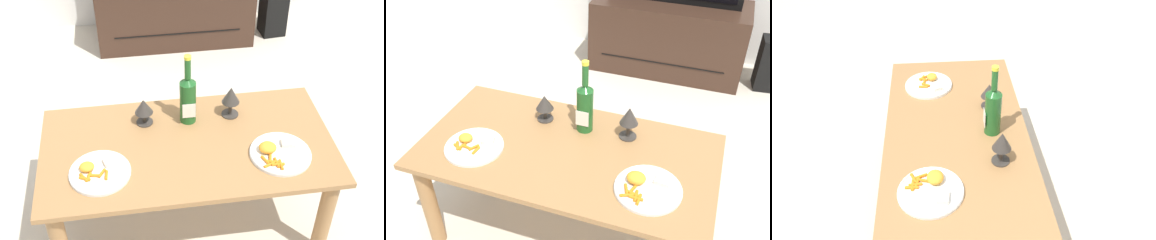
% 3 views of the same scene
% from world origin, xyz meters
% --- Properties ---
extents(ground_plane, '(6.40, 6.40, 0.00)m').
position_xyz_m(ground_plane, '(0.00, 0.00, 0.00)').
color(ground_plane, beige).
extents(dining_table, '(1.27, 0.66, 0.51)m').
position_xyz_m(dining_table, '(0.00, 0.00, 0.42)').
color(dining_table, '#9E7042').
rests_on(dining_table, ground_plane).
extents(tv_stand, '(1.14, 0.48, 0.54)m').
position_xyz_m(tv_stand, '(0.15, 1.79, 0.27)').
color(tv_stand, '#382319').
rests_on(tv_stand, ground_plane).
extents(floor_speaker, '(0.19, 0.19, 0.39)m').
position_xyz_m(floor_speaker, '(0.90, 1.75, 0.19)').
color(floor_speaker, black).
rests_on(floor_speaker, ground_plane).
extents(wine_bottle, '(0.07, 0.08, 0.35)m').
position_xyz_m(wine_bottle, '(0.02, 0.16, 0.64)').
color(wine_bottle, '#1E5923').
rests_on(wine_bottle, dining_table).
extents(goblet_left, '(0.08, 0.08, 0.13)m').
position_xyz_m(goblet_left, '(-0.17, 0.17, 0.60)').
color(goblet_left, '#38332D').
rests_on(goblet_left, dining_table).
extents(goblet_right, '(0.08, 0.08, 0.15)m').
position_xyz_m(goblet_right, '(0.22, 0.17, 0.62)').
color(goblet_right, '#38332D').
rests_on(goblet_right, dining_table).
extents(dinner_plate_left, '(0.25, 0.25, 0.05)m').
position_xyz_m(dinner_plate_left, '(-0.38, -0.12, 0.53)').
color(dinner_plate_left, white).
rests_on(dinner_plate_left, dining_table).
extents(dinner_plate_right, '(0.26, 0.26, 0.05)m').
position_xyz_m(dinner_plate_right, '(0.37, -0.12, 0.53)').
color(dinner_plate_right, white).
rests_on(dinner_plate_right, dining_table).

